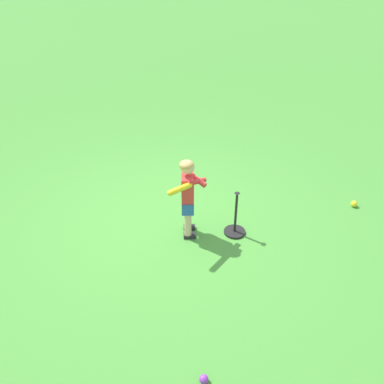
{
  "coord_description": "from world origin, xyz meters",
  "views": [
    {
      "loc": [
        1.21,
        -4.5,
        3.49
      ],
      "look_at": [
        0.38,
        0.07,
        0.45
      ],
      "focal_mm": 39.64,
      "sensor_mm": 36.0,
      "label": 1
    }
  ],
  "objects_px": {
    "play_ball_midfield": "(354,204)",
    "batting_tee": "(235,226)",
    "play_ball_far_left": "(204,379)",
    "child_batter": "(188,192)"
  },
  "relations": [
    {
      "from": "child_batter",
      "to": "play_ball_midfield",
      "type": "xyz_separation_m",
      "value": [
        2.21,
        1.03,
        -0.6
      ]
    },
    {
      "from": "play_ball_far_left",
      "to": "child_batter",
      "type": "bearing_deg",
      "value": 104.54
    },
    {
      "from": "child_batter",
      "to": "play_ball_far_left",
      "type": "height_order",
      "value": "child_batter"
    },
    {
      "from": "child_batter",
      "to": "play_ball_midfield",
      "type": "relative_size",
      "value": 11.72
    },
    {
      "from": "play_ball_midfield",
      "to": "batting_tee",
      "type": "bearing_deg",
      "value": -150.89
    },
    {
      "from": "play_ball_midfield",
      "to": "play_ball_far_left",
      "type": "height_order",
      "value": "play_ball_midfield"
    },
    {
      "from": "play_ball_midfield",
      "to": "batting_tee",
      "type": "relative_size",
      "value": 0.15
    },
    {
      "from": "play_ball_far_left",
      "to": "batting_tee",
      "type": "xyz_separation_m",
      "value": [
        0.07,
        2.17,
        0.06
      ]
    },
    {
      "from": "play_ball_far_left",
      "to": "batting_tee",
      "type": "height_order",
      "value": "batting_tee"
    },
    {
      "from": "child_batter",
      "to": "batting_tee",
      "type": "height_order",
      "value": "child_batter"
    }
  ]
}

